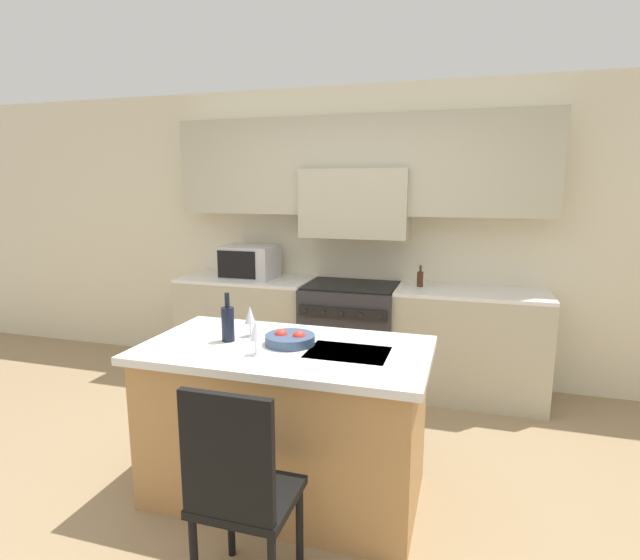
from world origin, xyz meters
TOP-DOWN VIEW (x-y plane):
  - ground_plane at (0.00, 0.00)m, footprint 10.00×10.00m
  - back_cabinetry at (0.00, 2.11)m, footprint 10.00×0.46m
  - back_counter at (-0.00, 1.86)m, footprint 3.32×0.62m
  - range_stove at (-0.00, 1.84)m, footprint 0.82×0.70m
  - microwave at (-0.99, 1.86)m, footprint 0.48×0.42m
  - kitchen_island at (0.02, 0.11)m, footprint 1.63×0.89m
  - island_chair at (0.12, -0.71)m, footprint 0.42×0.40m
  - wine_bottle at (-0.33, 0.10)m, footprint 0.07×0.07m
  - wine_glass_near at (-0.08, -0.07)m, footprint 0.07×0.07m
  - wine_glass_far at (-0.25, 0.22)m, footprint 0.07×0.07m
  - fruit_bowl at (0.04, 0.15)m, footprint 0.29×0.29m
  - oil_bottle_on_counter at (0.60, 1.89)m, footprint 0.05×0.05m

SIDE VIEW (x-z plane):
  - ground_plane at x=0.00m, z-range 0.00..0.00m
  - kitchen_island at x=0.02m, z-range 0.00..0.92m
  - range_stove at x=0.00m, z-range 0.00..0.94m
  - back_counter at x=0.00m, z-range 0.00..0.94m
  - island_chair at x=0.12m, z-range 0.05..1.07m
  - fruit_bowl at x=0.04m, z-range 0.90..0.99m
  - oil_bottle_on_counter at x=0.60m, z-range 0.92..1.11m
  - wine_bottle at x=-0.33m, z-range 0.88..1.17m
  - wine_glass_near at x=-0.08m, z-range 0.95..1.13m
  - wine_glass_far at x=-0.25m, z-range 0.95..1.13m
  - microwave at x=-0.99m, z-range 0.94..1.25m
  - back_cabinetry at x=0.00m, z-range 0.24..2.94m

